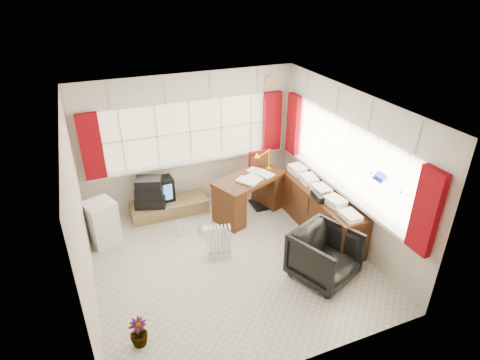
{
  "coord_description": "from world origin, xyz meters",
  "views": [
    {
      "loc": [
        -1.71,
        -4.64,
        4.05
      ],
      "look_at": [
        0.39,
        0.55,
        1.09
      ],
      "focal_mm": 30.0,
      "sensor_mm": 36.0,
      "label": 1
    }
  ],
  "objects_px": {
    "task_chair": "(261,177)",
    "mini_fridge": "(102,222)",
    "office_chair": "(324,256)",
    "credenza": "(320,211)",
    "desk_lamp": "(269,155)",
    "desk": "(249,194)",
    "tv_bench": "(169,207)",
    "crt_tv": "(159,188)",
    "radiator": "(219,245)"
  },
  "relations": [
    {
      "from": "credenza",
      "to": "tv_bench",
      "type": "xyz_separation_m",
      "value": [
        -2.28,
        1.52,
        -0.27
      ]
    },
    {
      "from": "office_chair",
      "to": "mini_fridge",
      "type": "bearing_deg",
      "value": 121.15
    },
    {
      "from": "radiator",
      "to": "crt_tv",
      "type": "height_order",
      "value": "crt_tv"
    },
    {
      "from": "tv_bench",
      "to": "mini_fridge",
      "type": "relative_size",
      "value": 1.86
    },
    {
      "from": "credenza",
      "to": "office_chair",
      "type": "bearing_deg",
      "value": -119.33
    },
    {
      "from": "desk_lamp",
      "to": "credenza",
      "type": "xyz_separation_m",
      "value": [
        0.44,
        -1.15,
        -0.64
      ]
    },
    {
      "from": "desk",
      "to": "mini_fridge",
      "type": "xyz_separation_m",
      "value": [
        -2.58,
        0.11,
        -0.05
      ]
    },
    {
      "from": "task_chair",
      "to": "radiator",
      "type": "xyz_separation_m",
      "value": [
        -1.31,
        -1.28,
        -0.32
      ]
    },
    {
      "from": "tv_bench",
      "to": "crt_tv",
      "type": "height_order",
      "value": "crt_tv"
    },
    {
      "from": "desk_lamp",
      "to": "mini_fridge",
      "type": "distance_m",
      "value": 3.12
    },
    {
      "from": "radiator",
      "to": "crt_tv",
      "type": "bearing_deg",
      "value": 107.82
    },
    {
      "from": "desk_lamp",
      "to": "credenza",
      "type": "bearing_deg",
      "value": -69.3
    },
    {
      "from": "desk_lamp",
      "to": "radiator",
      "type": "xyz_separation_m",
      "value": [
        -1.41,
        -1.19,
        -0.8
      ]
    },
    {
      "from": "desk",
      "to": "credenza",
      "type": "distance_m",
      "value": 1.32
    },
    {
      "from": "credenza",
      "to": "crt_tv",
      "type": "bearing_deg",
      "value": 144.77
    },
    {
      "from": "credenza",
      "to": "tv_bench",
      "type": "distance_m",
      "value": 2.75
    },
    {
      "from": "tv_bench",
      "to": "crt_tv",
      "type": "xyz_separation_m",
      "value": [
        -0.13,
        0.18,
        0.35
      ]
    },
    {
      "from": "office_chair",
      "to": "credenza",
      "type": "height_order",
      "value": "credenza"
    },
    {
      "from": "desk",
      "to": "credenza",
      "type": "height_order",
      "value": "credenza"
    },
    {
      "from": "credenza",
      "to": "tv_bench",
      "type": "bearing_deg",
      "value": 146.29
    },
    {
      "from": "credenza",
      "to": "mini_fridge",
      "type": "distance_m",
      "value": 3.64
    },
    {
      "from": "desk",
      "to": "office_chair",
      "type": "relative_size",
      "value": 1.73
    },
    {
      "from": "task_chair",
      "to": "office_chair",
      "type": "relative_size",
      "value": 1.24
    },
    {
      "from": "desk",
      "to": "task_chair",
      "type": "distance_m",
      "value": 0.49
    },
    {
      "from": "mini_fridge",
      "to": "desk",
      "type": "bearing_deg",
      "value": -2.48
    },
    {
      "from": "task_chair",
      "to": "mini_fridge",
      "type": "xyz_separation_m",
      "value": [
        -2.94,
        -0.19,
        -0.18
      ]
    },
    {
      "from": "desk",
      "to": "tv_bench",
      "type": "xyz_separation_m",
      "value": [
        -1.37,
        0.56,
        -0.3
      ]
    },
    {
      "from": "credenza",
      "to": "mini_fridge",
      "type": "bearing_deg",
      "value": 162.97
    },
    {
      "from": "radiator",
      "to": "tv_bench",
      "type": "height_order",
      "value": "radiator"
    },
    {
      "from": "desk",
      "to": "desk_lamp",
      "type": "height_order",
      "value": "desk_lamp"
    },
    {
      "from": "mini_fridge",
      "to": "crt_tv",
      "type": "bearing_deg",
      "value": 30.32
    },
    {
      "from": "credenza",
      "to": "tv_bench",
      "type": "height_order",
      "value": "credenza"
    },
    {
      "from": "radiator",
      "to": "mini_fridge",
      "type": "relative_size",
      "value": 0.76
    },
    {
      "from": "radiator",
      "to": "credenza",
      "type": "height_order",
      "value": "credenza"
    },
    {
      "from": "desk_lamp",
      "to": "credenza",
      "type": "height_order",
      "value": "desk_lamp"
    },
    {
      "from": "office_chair",
      "to": "crt_tv",
      "type": "relative_size",
      "value": 1.66
    },
    {
      "from": "task_chair",
      "to": "office_chair",
      "type": "height_order",
      "value": "task_chair"
    },
    {
      "from": "desk",
      "to": "mini_fridge",
      "type": "relative_size",
      "value": 1.95
    },
    {
      "from": "radiator",
      "to": "tv_bench",
      "type": "bearing_deg",
      "value": 105.5
    },
    {
      "from": "mini_fridge",
      "to": "office_chair",
      "type": "bearing_deg",
      "value": -36.03
    },
    {
      "from": "radiator",
      "to": "desk_lamp",
      "type": "bearing_deg",
      "value": 40.01
    },
    {
      "from": "crt_tv",
      "to": "mini_fridge",
      "type": "bearing_deg",
      "value": -149.68
    },
    {
      "from": "radiator",
      "to": "credenza",
      "type": "xyz_separation_m",
      "value": [
        1.85,
        0.03,
        0.16
      ]
    },
    {
      "from": "desk_lamp",
      "to": "radiator",
      "type": "distance_m",
      "value": 2.01
    },
    {
      "from": "desk",
      "to": "tv_bench",
      "type": "height_order",
      "value": "desk"
    },
    {
      "from": "office_chair",
      "to": "credenza",
      "type": "bearing_deg",
      "value": 37.85
    },
    {
      "from": "radiator",
      "to": "crt_tv",
      "type": "relative_size",
      "value": 1.11
    },
    {
      "from": "credenza",
      "to": "tv_bench",
      "type": "relative_size",
      "value": 1.43
    },
    {
      "from": "desk_lamp",
      "to": "desk",
      "type": "bearing_deg",
      "value": -157.06
    },
    {
      "from": "task_chair",
      "to": "mini_fridge",
      "type": "height_order",
      "value": "task_chair"
    }
  ]
}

